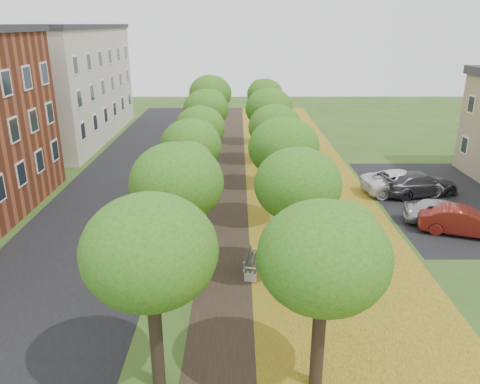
{
  "coord_description": "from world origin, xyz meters",
  "views": [
    {
      "loc": [
        0.23,
        -11.53,
        10.46
      ],
      "look_at": [
        0.33,
        10.49,
        2.5
      ],
      "focal_mm": 35.0,
      "sensor_mm": 36.0,
      "label": 1
    }
  ],
  "objects_px": {
    "bench": "(252,262)",
    "car_red": "(463,221)",
    "car_white": "(404,182)",
    "car_silver": "(444,213)",
    "car_grey": "(419,184)"
  },
  "relations": [
    {
      "from": "car_white",
      "to": "car_silver",
      "type": "bearing_deg",
      "value": 178.78
    },
    {
      "from": "car_silver",
      "to": "car_white",
      "type": "distance_m",
      "value": 5.1
    },
    {
      "from": "car_white",
      "to": "bench",
      "type": "bearing_deg",
      "value": 128.56
    },
    {
      "from": "car_grey",
      "to": "car_white",
      "type": "xyz_separation_m",
      "value": [
        -0.87,
        0.29,
        0.0
      ]
    },
    {
      "from": "car_silver",
      "to": "car_grey",
      "type": "relative_size",
      "value": 0.81
    },
    {
      "from": "car_red",
      "to": "car_white",
      "type": "distance_m",
      "value": 6.39
    },
    {
      "from": "bench",
      "to": "car_grey",
      "type": "bearing_deg",
      "value": -37.19
    },
    {
      "from": "car_red",
      "to": "car_grey",
      "type": "xyz_separation_m",
      "value": [
        -0.13,
        6.02,
        0.02
      ]
    },
    {
      "from": "bench",
      "to": "car_grey",
      "type": "relative_size",
      "value": 0.38
    },
    {
      "from": "bench",
      "to": "car_red",
      "type": "height_order",
      "value": "car_red"
    },
    {
      "from": "car_silver",
      "to": "car_white",
      "type": "relative_size",
      "value": 0.77
    },
    {
      "from": "bench",
      "to": "car_grey",
      "type": "distance_m",
      "value": 14.86
    },
    {
      "from": "bench",
      "to": "car_white",
      "type": "xyz_separation_m",
      "value": [
        10.15,
        10.25,
        0.29
      ]
    },
    {
      "from": "car_red",
      "to": "car_grey",
      "type": "distance_m",
      "value": 6.02
    },
    {
      "from": "car_silver",
      "to": "car_white",
      "type": "height_order",
      "value": "car_white"
    }
  ]
}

